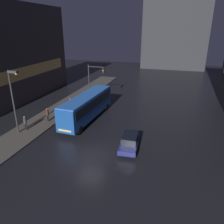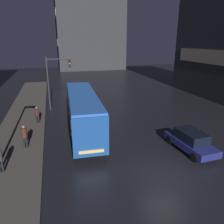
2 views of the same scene
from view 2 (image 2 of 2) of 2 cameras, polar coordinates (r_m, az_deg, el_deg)
ground_plane at (r=13.80m, az=13.72°, el=-16.11°), size 120.00×120.00×0.00m
sidewalk_left at (r=21.44m, az=-22.50°, el=-4.04°), size 4.00×48.00×0.15m
building_far_backdrop at (r=65.53m, az=-5.96°, el=20.42°), size 18.07×12.00×20.90m
bus_near at (r=18.92m, az=-7.63°, el=0.85°), size 2.91×11.40×3.40m
car_taxi at (r=16.89m, az=19.85°, el=-7.08°), size 2.02×4.36×1.51m
pedestrian_mid at (r=21.78m, az=-18.98°, el=-0.40°), size 0.50×0.50×1.63m
pedestrian_far at (r=17.05m, az=-21.92°, el=-5.47°), size 0.56×0.56×1.76m
traffic_light_main at (r=25.61m, az=-14.42°, el=9.44°), size 2.74×0.35×6.04m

